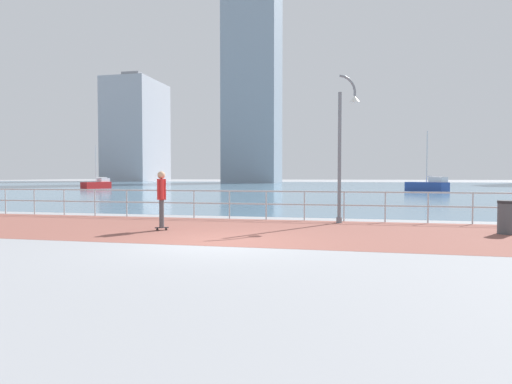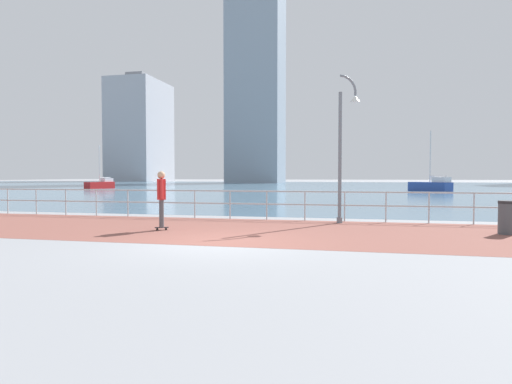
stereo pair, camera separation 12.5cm
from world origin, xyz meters
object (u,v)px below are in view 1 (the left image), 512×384
object	(u,v)px
lamppost	(344,141)
sailboat_teal	(428,186)
skateboarder	(161,195)
sailboat_ivory	(97,184)
trash_bin	(506,217)

from	to	relation	value
lamppost	sailboat_teal	world-z (taller)	sailboat_teal
skateboarder	sailboat_ivory	bearing A→B (deg)	124.63
skateboarder	sailboat_teal	distance (m)	36.97
skateboarder	sailboat_teal	bearing A→B (deg)	69.57
sailboat_ivory	lamppost	bearing A→B (deg)	-47.49
skateboarder	trash_bin	size ratio (longest dim) A/B	1.88
lamppost	sailboat_teal	bearing A→B (deg)	76.28
lamppost	trash_bin	xyz separation A→B (m)	(4.45, -1.94, -2.31)
lamppost	skateboarder	distance (m)	6.37
skateboarder	sailboat_ivory	xyz separation A→B (m)	(-24.94, 36.11, -0.55)
skateboarder	sailboat_ivory	size ratio (longest dim) A/B	0.33
skateboarder	trash_bin	xyz separation A→B (m)	(9.67, 1.27, -0.58)
trash_bin	sailboat_teal	world-z (taller)	sailboat_teal
lamppost	skateboarder	bearing A→B (deg)	-148.48
lamppost	sailboat_ivory	distance (m)	44.70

